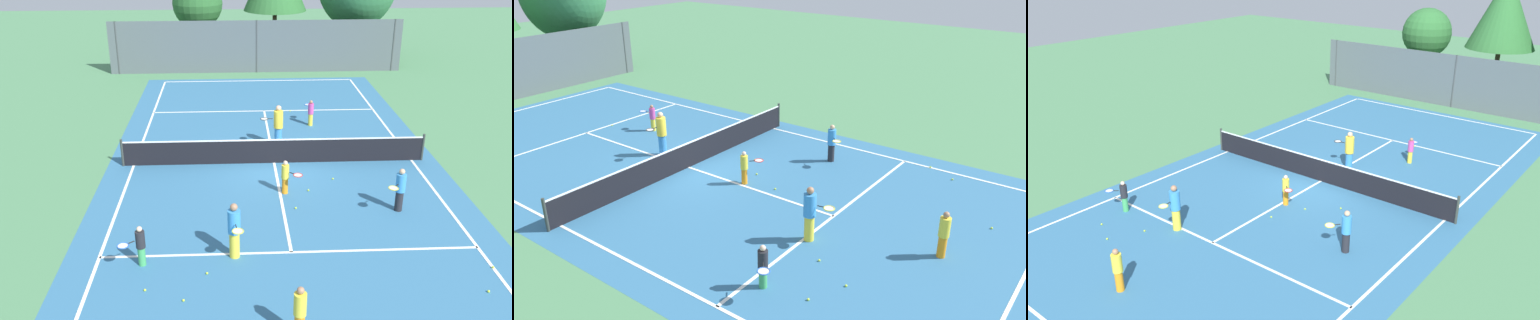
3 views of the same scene
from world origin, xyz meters
TOP-DOWN VIEW (x-y plane):
  - ground_plane at (0.00, 0.00)m, footprint 80.00×80.00m
  - court_surface at (0.00, 0.00)m, footprint 13.00×25.00m
  - tennis_net at (0.00, 0.00)m, footprint 11.90×0.10m
  - perimeter_fence at (0.00, 14.00)m, footprint 18.00×0.12m
  - tree_1 at (-3.73, 17.83)m, footprint 3.32×3.32m
  - player_0 at (0.29, 1.71)m, footprint 0.96×0.40m
  - player_1 at (0.19, -2.65)m, footprint 0.76×0.72m
  - player_2 at (-4.24, -6.83)m, footprint 0.77×0.70m
  - player_3 at (3.78, -4.06)m, footprint 0.76×0.82m
  - player_4 at (-0.20, -9.92)m, footprint 0.30×0.30m
  - player_5 at (2.02, 4.24)m, footprint 0.39×0.84m
  - player_6 at (-1.64, -6.53)m, footprint 0.47×0.95m
  - tennis_ball_0 at (1.02, -2.52)m, footprint 0.07×0.07m
  - tennis_ball_1 at (5.49, -7.45)m, footprint 0.07×0.07m
  - tennis_ball_2 at (-2.96, -8.49)m, footprint 0.07×0.07m
  - tennis_ball_3 at (2.05, -1.63)m, footprint 0.07×0.07m
  - tennis_ball_4 at (4.90, -8.50)m, footprint 0.07×0.07m
  - tennis_ball_6 at (0.42, -3.81)m, footprint 0.07×0.07m
  - tennis_ball_7 at (-3.99, -8.02)m, footprint 0.07×0.07m
  - tennis_ball_8 at (1.29, 6.26)m, footprint 0.07×0.07m
  - tennis_ball_9 at (-2.41, -7.35)m, footprint 0.07×0.07m

SIDE VIEW (x-z plane):
  - ground_plane at x=0.00m, z-range 0.00..0.00m
  - court_surface at x=0.00m, z-range 0.00..0.01m
  - tennis_ball_0 at x=1.02m, z-range 0.00..0.07m
  - tennis_ball_1 at x=5.49m, z-range 0.00..0.07m
  - tennis_ball_2 at x=-2.96m, z-range 0.00..0.07m
  - tennis_ball_3 at x=2.05m, z-range 0.00..0.07m
  - tennis_ball_4 at x=4.90m, z-range 0.00..0.07m
  - tennis_ball_6 at x=0.42m, z-range 0.00..0.07m
  - tennis_ball_7 at x=-3.99m, z-range 0.00..0.07m
  - tennis_ball_8 at x=1.29m, z-range 0.00..0.07m
  - tennis_ball_9 at x=-2.41m, z-range 0.00..0.07m
  - tennis_net at x=0.00m, z-range -0.04..1.06m
  - player_5 at x=2.02m, z-range 0.03..1.24m
  - player_2 at x=-4.24m, z-range 0.03..1.25m
  - player_1 at x=0.19m, z-range 0.03..1.26m
  - player_4 at x=-0.20m, z-range 0.02..1.41m
  - player_3 at x=3.78m, z-range 0.03..1.53m
  - player_6 at x=-1.64m, z-range 0.03..1.73m
  - player_0 at x=0.29m, z-range 0.03..1.84m
  - perimeter_fence at x=0.00m, z-range 0.00..3.20m
  - tree_1 at x=-3.73m, z-range 0.99..6.34m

